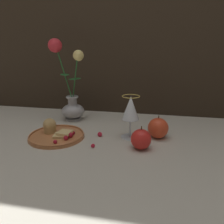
# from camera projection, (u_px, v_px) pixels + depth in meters

# --- Properties ---
(ground_plane) EXTENTS (2.40, 2.40, 0.00)m
(ground_plane) POSITION_uv_depth(u_px,v_px,m) (94.00, 134.00, 0.89)
(ground_plane) COLOR #B7B2A3
(ground_plane) RESTS_ON ground
(vase) EXTENTS (0.16, 0.11, 0.38)m
(vase) POSITION_uv_depth(u_px,v_px,m) (70.00, 94.00, 1.02)
(vase) COLOR #A3A3A8
(vase) RESTS_ON ground_plane
(plate_with_pastries) EXTENTS (0.21, 0.21, 0.07)m
(plate_with_pastries) POSITION_uv_depth(u_px,v_px,m) (56.00, 133.00, 0.85)
(plate_with_pastries) COLOR #B77042
(plate_with_pastries) RESTS_ON ground_plane
(wine_glass) EXTENTS (0.07, 0.07, 0.17)m
(wine_glass) POSITION_uv_depth(u_px,v_px,m) (131.00, 110.00, 0.82)
(wine_glass) COLOR silver
(wine_glass) RESTS_ON ground_plane
(apple_beside_vase) EXTENTS (0.07, 0.07, 0.08)m
(apple_beside_vase) POSITION_uv_depth(u_px,v_px,m) (141.00, 139.00, 0.75)
(apple_beside_vase) COLOR red
(apple_beside_vase) RESTS_ON ground_plane
(apple_near_glass) EXTENTS (0.08, 0.08, 0.09)m
(apple_near_glass) POSITION_uv_depth(u_px,v_px,m) (158.00, 128.00, 0.84)
(apple_near_glass) COLOR #D14223
(apple_near_glass) RESTS_ON ground_plane
(berry_near_plate) EXTENTS (0.02, 0.02, 0.02)m
(berry_near_plate) POSITION_uv_depth(u_px,v_px,m) (100.00, 134.00, 0.86)
(berry_near_plate) COLOR #AD192D
(berry_near_plate) RESTS_ON ground_plane
(berry_front_center) EXTENTS (0.02, 0.02, 0.02)m
(berry_front_center) POSITION_uv_depth(u_px,v_px,m) (153.00, 129.00, 0.91)
(berry_front_center) COLOR #AD192D
(berry_front_center) RESTS_ON ground_plane
(berry_by_glass_stem) EXTENTS (0.01, 0.01, 0.01)m
(berry_by_glass_stem) POSITION_uv_depth(u_px,v_px,m) (93.00, 146.00, 0.77)
(berry_by_glass_stem) COLOR #AD192D
(berry_by_glass_stem) RESTS_ON ground_plane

